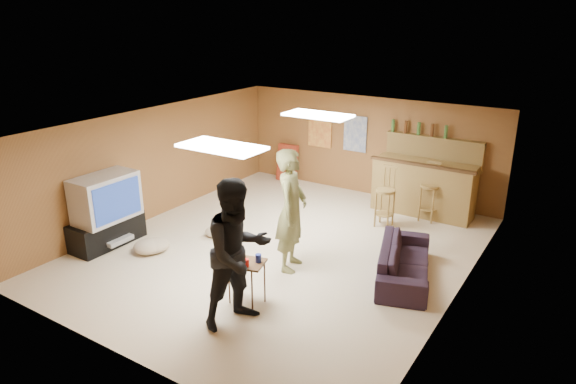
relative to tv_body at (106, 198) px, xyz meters
The scene contains 32 objects.
ground 3.18m from the tv_body, 29.51° to the left, with size 7.00×7.00×0.00m, color beige.
ceiling 3.31m from the tv_body, 29.51° to the left, with size 6.00×7.00×0.02m, color silver.
wall_back 5.66m from the tv_body, 62.08° to the left, with size 6.00×0.02×2.20m, color brown.
wall_front 3.33m from the tv_body, 37.04° to the right, with size 6.00×0.02×2.20m, color brown.
wall_left 1.55m from the tv_body, 103.13° to the left, with size 0.02×7.00×2.20m, color brown.
wall_right 5.85m from the tv_body, 14.87° to the left, with size 0.02×7.00×2.20m, color brown.
tv_stand 0.65m from the tv_body, behind, with size 0.55×1.30×0.50m, color black.
dvd_box 0.76m from the tv_body, ahead, with size 0.35×0.50×0.08m, color #B2B2B7.
tv_body is the anchor object (origin of this frame).
tv_screen 0.31m from the tv_body, ahead, with size 0.02×0.95×0.65m, color navy.
bar_counter 6.09m from the tv_body, 47.00° to the left, with size 2.00×0.60×1.10m, color brown.
bar_lip 5.91m from the tv_body, 45.34° to the left, with size 2.10×0.12×0.05m, color #3A2412.
bar_shelf 6.45m from the tv_body, 49.74° to the left, with size 2.00×0.18×0.05m, color brown.
bar_backing 6.44m from the tv_body, 49.85° to the left, with size 2.00×0.14×0.60m, color brown.
poster_left 5.19m from the tv_body, 73.70° to the left, with size 0.60×0.03×0.85m, color #BF3F26.
poster_right 5.51m from the tv_body, 64.65° to the left, with size 0.55×0.03×0.80m, color #334C99.
folding_chair_stack 4.86m from the tv_body, 82.29° to the left, with size 0.50×0.14×0.90m, color maroon.
ceiling_panel_front 2.94m from the tv_body, ahead, with size 1.20×0.60×0.04m, color white.
ceiling_panel_back 3.99m from the tv_body, 45.54° to the left, with size 1.20×0.60×0.04m, color white.
person_olive 3.31m from the tv_body, 18.15° to the left, with size 0.72×0.47×1.98m, color olive.
person_black 3.44m from the tv_body, 10.71° to the right, with size 0.97×0.76×2.00m, color black.
sofa 5.13m from the tv_body, 19.40° to the left, with size 1.88×0.74×0.55m, color black.
tray_table 3.25m from the tv_body, ahead, with size 0.49×0.40×0.64m, color #3A2412.
cup_red_near 3.07m from the tv_body, ahead, with size 0.08×0.08×0.10m, color red.
cup_red_far 3.29m from the tv_body, ahead, with size 0.08×0.08×0.11m, color red.
cup_blue 3.34m from the tv_body, ahead, with size 0.09×0.09×0.12m, color navy.
bar_stool_left 5.08m from the tv_body, 42.35° to the left, with size 0.39×0.39×1.23m, color brown, non-canonical shape.
bar_stool_right 6.04m from the tv_body, 43.57° to the left, with size 0.35×0.35×1.11m, color brown, non-canonical shape.
cushion_near_tv 1.12m from the tv_body, 11.04° to the left, with size 0.51×0.51×0.23m, color tan.
cushion_mid 2.02m from the tv_body, 44.80° to the left, with size 0.40×0.40×0.18m, color tan.
cushion_far 1.18m from the tv_body, 16.28° to the left, with size 0.49×0.49×0.22m, color tan.
bottle_row 6.24m from the tv_body, 52.02° to the left, with size 1.20×0.08×0.26m, color #3F7233, non-canonical shape.
Camera 1 is at (4.47, -6.80, 3.94)m, focal length 32.00 mm.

